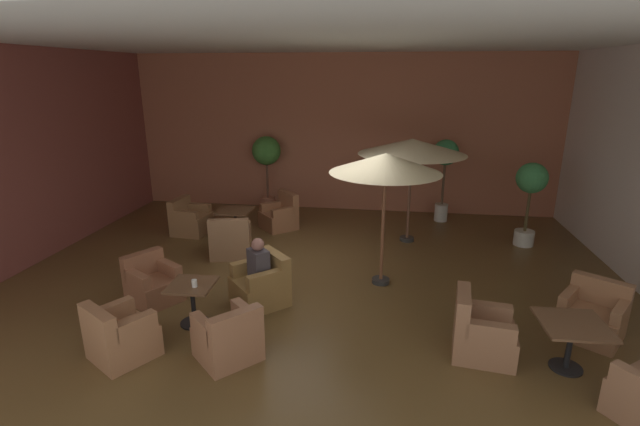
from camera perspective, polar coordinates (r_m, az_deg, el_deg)
The scene contains 23 objects.
ground_plane at distance 8.72m, azimuth -0.44°, elevation -7.77°, with size 11.39×9.09×0.02m, color brown.
wall_back_brick at distance 12.48m, azimuth 2.77°, elevation 9.77°, with size 11.39×0.08×4.15m, color #A96248.
wall_left_accent at distance 10.53m, azimuth -32.71°, elevation 5.75°, with size 0.08×9.09×4.15m, color brown.
ceiling_slab at distance 7.93m, azimuth -0.52°, elevation 20.86°, with size 11.39×9.09×0.06m, color silver.
cafe_table_front_left at distance 7.21m, azimuth -15.55°, elevation -9.81°, with size 0.68×0.68×0.65m.
armchair_front_left_north at distance 7.65m, azimuth -7.26°, elevation -8.88°, with size 1.09×1.09×0.84m.
armchair_front_left_east at distance 8.18m, azimuth -20.06°, elevation -8.25°, with size 1.00×0.99×0.79m.
armchair_front_left_south at distance 6.80m, azimuth -23.55°, elevation -13.88°, with size 1.00×1.01×0.81m.
armchair_front_left_west at distance 6.36m, azimuth -11.30°, elevation -15.02°, with size 1.02×1.02×0.79m.
cafe_table_front_right at distance 6.75m, azimuth 28.78°, elevation -12.91°, with size 0.82×0.82×0.65m.
armchair_front_right_north at distance 7.77m, azimuth 30.72°, elevation -11.01°, with size 1.07×1.05×0.82m.
armchair_front_right_east at distance 6.66m, azimuth 19.32°, elevation -13.90°, with size 0.87×0.80×0.89m.
cafe_table_mid_center at distance 10.68m, azimuth -10.49°, elevation -0.31°, with size 0.75×0.75×0.65m.
armchair_mid_center_north at distance 9.65m, azimuth -11.02°, elevation -3.46°, with size 0.95×0.90×0.87m.
armchair_mid_center_east at distance 11.21m, azimuth -4.98°, elevation -0.35°, with size 1.05×1.05×0.87m.
armchair_mid_center_south at distance 11.24m, azimuth -15.80°, elevation -0.87°, with size 0.82×0.85×0.83m.
patio_umbrella_tall_red at distance 7.81m, azimuth 8.14°, elevation 6.01°, with size 1.90×1.90×2.36m.
patio_umbrella_center_beige at distance 10.09m, azimuth 11.37°, elevation 8.02°, with size 2.32×2.32×2.30m.
potted_tree_left_corner at distance 10.78m, azimuth 24.67°, elevation 2.73°, with size 0.65×0.65×1.84m.
potted_tree_mid_left at distance 12.46m, azimuth -6.65°, elevation 7.05°, with size 0.77×0.77×2.04m.
potted_tree_mid_right at distance 11.86m, azimuth 15.25°, elevation 6.09°, with size 0.64×0.64×2.08m.
patron_blue_shirt at distance 7.46m, azimuth -7.65°, elevation -5.97°, with size 0.42×0.42×0.70m.
iced_drink_cup at distance 7.00m, azimuth -15.33°, elevation -8.42°, with size 0.08×0.08×0.11m, color white.
Camera 1 is at (1.23, -7.82, 3.65)m, focal length 25.78 mm.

